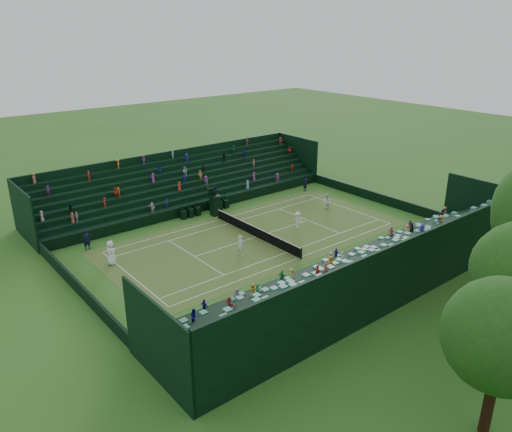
% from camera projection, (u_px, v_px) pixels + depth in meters
% --- Properties ---
extents(ground, '(160.00, 160.00, 0.00)m').
position_uv_depth(ground, '(256.00, 237.00, 44.10)').
color(ground, '#366620').
rests_on(ground, ground).
extents(court_surface, '(12.97, 26.77, 0.01)m').
position_uv_depth(court_surface, '(256.00, 237.00, 44.10)').
color(court_surface, '#36802A').
rests_on(court_surface, ground).
extents(perimeter_wall_north, '(17.17, 0.20, 1.00)m').
position_uv_depth(perimeter_wall_north, '(372.00, 196.00, 53.24)').
color(perimeter_wall_north, black).
rests_on(perimeter_wall_north, ground).
extents(perimeter_wall_south, '(17.17, 0.20, 1.00)m').
position_uv_depth(perimeter_wall_south, '(78.00, 288.00, 34.61)').
color(perimeter_wall_south, black).
rests_on(perimeter_wall_south, ground).
extents(perimeter_wall_east, '(0.20, 31.77, 1.00)m').
position_uv_depth(perimeter_wall_east, '(326.00, 266.00, 37.76)').
color(perimeter_wall_east, black).
rests_on(perimeter_wall_east, ground).
extents(perimeter_wall_west, '(0.20, 31.77, 1.00)m').
position_uv_depth(perimeter_wall_west, '(203.00, 206.00, 50.09)').
color(perimeter_wall_west, black).
rests_on(perimeter_wall_west, ground).
extents(north_grandstand, '(6.60, 32.00, 4.90)m').
position_uv_depth(north_grandstand, '(371.00, 273.00, 34.35)').
color(north_grandstand, black).
rests_on(north_grandstand, ground).
extents(south_grandstand, '(6.60, 32.00, 4.90)m').
position_uv_depth(south_grandstand, '(181.00, 187.00, 52.75)').
color(south_grandstand, black).
rests_on(south_grandstand, ground).
extents(tennis_net, '(11.67, 0.10, 1.06)m').
position_uv_depth(tennis_net, '(256.00, 232.00, 43.91)').
color(tennis_net, black).
rests_on(tennis_net, ground).
extents(umpire_chair, '(0.98, 0.98, 3.07)m').
position_uv_depth(umpire_chair, '(215.00, 203.00, 48.67)').
color(umpire_chair, black).
rests_on(umpire_chair, ground).
extents(courtside_chairs, '(0.55, 5.52, 1.20)m').
position_uv_depth(courtside_chairs, '(205.00, 209.00, 49.56)').
color(courtside_chairs, black).
rests_on(courtside_chairs, ground).
extents(player_near_west, '(1.06, 0.76, 2.00)m').
position_uv_depth(player_near_west, '(111.00, 253.00, 38.70)').
color(player_near_west, white).
rests_on(player_near_west, ground).
extents(player_near_east, '(0.68, 0.47, 1.79)m').
position_uv_depth(player_near_east, '(241.00, 245.00, 40.26)').
color(player_near_east, silver).
rests_on(player_near_east, ground).
extents(player_far_west, '(0.98, 0.86, 1.68)m').
position_uv_depth(player_far_west, '(327.00, 202.00, 50.34)').
color(player_far_west, white).
rests_on(player_far_west, ground).
extents(player_far_east, '(1.12, 0.78, 1.59)m').
position_uv_depth(player_far_east, '(298.00, 220.00, 45.79)').
color(player_far_east, white).
rests_on(player_far_east, ground).
extents(line_judge_north, '(0.64, 0.77, 1.81)m').
position_uv_depth(line_judge_north, '(306.00, 183.00, 56.11)').
color(line_judge_north, black).
rests_on(line_judge_north, ground).
extents(line_judge_south, '(0.44, 0.65, 1.75)m').
position_uv_depth(line_judge_south, '(87.00, 240.00, 41.39)').
color(line_judge_south, black).
rests_on(line_judge_south, ground).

